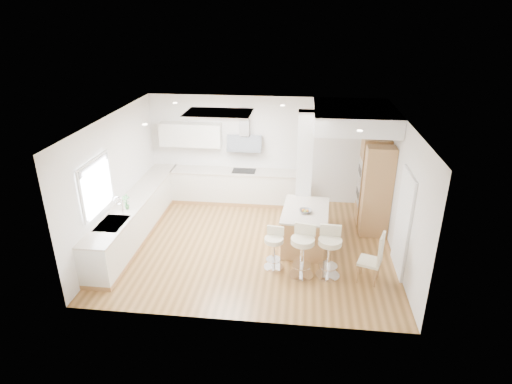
# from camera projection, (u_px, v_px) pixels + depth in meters

# --- Properties ---
(ground) EXTENTS (6.00, 6.00, 0.00)m
(ground) POSITION_uv_depth(u_px,v_px,m) (253.00, 245.00, 9.45)
(ground) COLOR #9E6F3A
(ground) RESTS_ON ground
(ceiling) EXTENTS (6.00, 5.00, 0.02)m
(ceiling) POSITION_uv_depth(u_px,v_px,m) (253.00, 245.00, 9.45)
(ceiling) COLOR white
(ceiling) RESTS_ON ground
(wall_back) EXTENTS (6.00, 0.04, 2.80)m
(wall_back) POSITION_uv_depth(u_px,v_px,m) (264.00, 150.00, 11.17)
(wall_back) COLOR silver
(wall_back) RESTS_ON ground
(wall_left) EXTENTS (0.04, 5.00, 2.80)m
(wall_left) POSITION_uv_depth(u_px,v_px,m) (115.00, 180.00, 9.20)
(wall_left) COLOR silver
(wall_left) RESTS_ON ground
(wall_right) EXTENTS (0.04, 5.00, 2.80)m
(wall_right) POSITION_uv_depth(u_px,v_px,m) (401.00, 193.00, 8.59)
(wall_right) COLOR silver
(wall_right) RESTS_ON ground
(skylight) EXTENTS (4.10, 2.10, 0.06)m
(skylight) POSITION_uv_depth(u_px,v_px,m) (219.00, 114.00, 8.98)
(skylight) COLOR white
(skylight) RESTS_ON ground
(window_left) EXTENTS (0.06, 1.28, 1.07)m
(window_left) POSITION_uv_depth(u_px,v_px,m) (96.00, 184.00, 8.26)
(window_left) COLOR white
(window_left) RESTS_ON ground
(doorway_right) EXTENTS (0.05, 1.00, 2.10)m
(doorway_right) POSITION_uv_depth(u_px,v_px,m) (403.00, 224.00, 8.20)
(doorway_right) COLOR #3F3931
(doorway_right) RESTS_ON ground
(counter_left) EXTENTS (0.63, 4.50, 1.35)m
(counter_left) POSITION_uv_depth(u_px,v_px,m) (137.00, 215.00, 9.75)
(counter_left) COLOR #B2814C
(counter_left) RESTS_ON ground
(counter_back) EXTENTS (3.62, 0.63, 2.50)m
(counter_back) POSITION_uv_depth(u_px,v_px,m) (229.00, 177.00, 11.30)
(counter_back) COLOR #B2814C
(counter_back) RESTS_ON ground
(pillar) EXTENTS (0.35, 0.35, 2.80)m
(pillar) POSITION_uv_depth(u_px,v_px,m) (304.00, 172.00, 9.65)
(pillar) COLOR white
(pillar) RESTS_ON ground
(soffit) EXTENTS (1.78, 2.20, 0.40)m
(soffit) POSITION_uv_depth(u_px,v_px,m) (354.00, 116.00, 9.48)
(soffit) COLOR white
(soffit) RESTS_ON ground
(oven_column) EXTENTS (0.63, 1.21, 2.10)m
(oven_column) POSITION_uv_depth(u_px,v_px,m) (374.00, 185.00, 9.88)
(oven_column) COLOR #B2814C
(oven_column) RESTS_ON ground
(peninsula) EXTENTS (1.06, 1.51, 0.95)m
(peninsula) POSITION_uv_depth(u_px,v_px,m) (305.00, 228.00, 9.25)
(peninsula) COLOR #B2814C
(peninsula) RESTS_ON ground
(bar_stool_a) EXTENTS (0.44, 0.44, 0.87)m
(bar_stool_a) POSITION_uv_depth(u_px,v_px,m) (274.00, 246.00, 8.44)
(bar_stool_a) COLOR white
(bar_stool_a) RESTS_ON ground
(bar_stool_b) EXTENTS (0.56, 0.56, 1.06)m
(bar_stool_b) POSITION_uv_depth(u_px,v_px,m) (303.00, 249.00, 8.15)
(bar_stool_b) COLOR white
(bar_stool_b) RESTS_ON ground
(bar_stool_c) EXTENTS (0.49, 0.49, 1.04)m
(bar_stool_c) POSITION_uv_depth(u_px,v_px,m) (329.00, 250.00, 8.14)
(bar_stool_c) COLOR white
(bar_stool_c) RESTS_ON ground
(dining_chair) EXTENTS (0.51, 0.51, 1.04)m
(dining_chair) POSITION_uv_depth(u_px,v_px,m) (375.00, 257.00, 7.96)
(dining_chair) COLOR beige
(dining_chair) RESTS_ON ground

